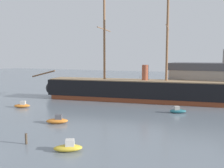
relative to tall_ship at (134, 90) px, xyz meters
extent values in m
cube|color=brown|center=(0.00, 0.00, -2.67)|extent=(52.32, 15.88, 1.35)
cube|color=black|center=(0.00, 0.00, 0.41)|extent=(54.50, 16.54, 4.81)
ellipsoid|color=black|center=(-24.48, -3.94, -0.27)|extent=(10.73, 8.72, 6.16)
ellipsoid|color=black|center=(24.48, 3.94, -0.27)|extent=(10.73, 8.72, 6.16)
cube|color=#9E7F5B|center=(0.00, 0.00, 2.96)|extent=(53.33, 15.73, 0.29)
cylinder|color=brown|center=(-9.31, -1.50, 15.33)|extent=(0.67, 0.67, 25.02)
cylinder|color=brown|center=(-9.31, -1.50, 18.33)|extent=(2.32, 12.81, 0.27)
cylinder|color=brown|center=(9.31, 1.50, 15.33)|extent=(0.67, 0.67, 25.02)
cylinder|color=brown|center=(9.31, 1.50, 18.33)|extent=(2.32, 12.81, 0.27)
cylinder|color=brown|center=(-30.45, -4.90, 4.37)|extent=(8.49, 1.83, 2.56)
cylinder|color=#9E4C33|center=(3.19, 0.51, 5.22)|extent=(1.92, 1.92, 4.81)
ellipsoid|color=gold|center=(5.31, -42.28, -2.87)|extent=(4.36, 3.55, 0.95)
cube|color=beige|center=(5.55, -42.13, -2.11)|extent=(1.63, 1.58, 0.95)
ellipsoid|color=orange|center=(-5.30, -30.83, -2.84)|extent=(4.68, 3.62, 1.01)
cube|color=#4C4C51|center=(-5.03, -30.69, -2.03)|extent=(1.72, 1.66, 1.01)
ellipsoid|color=orange|center=(-23.47, -21.96, -2.86)|extent=(4.49, 3.47, 0.97)
cube|color=#B2ADA3|center=(-23.21, -21.83, -2.08)|extent=(1.65, 1.59, 0.97)
ellipsoid|color=#236670|center=(15.07, -11.12, -2.89)|extent=(4.22, 3.03, 0.91)
cube|color=#B2ADA3|center=(14.82, -11.23, -2.16)|extent=(1.51, 1.44, 0.91)
ellipsoid|color=gray|center=(-2.91, 14.52, -2.86)|extent=(5.15, 3.96, 0.97)
cube|color=#B2ADA3|center=(-2.69, 14.38, -2.31)|extent=(1.53, 1.38, 0.51)
cylinder|color=silver|center=(-3.13, 14.65, 0.36)|extent=(0.13, 0.13, 5.87)
cylinder|color=#4C3D2D|center=(-2.21, -42.55, -2.51)|extent=(0.36, 0.36, 1.68)
camera|label=1|loc=(25.33, -70.56, 10.01)|focal=39.92mm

